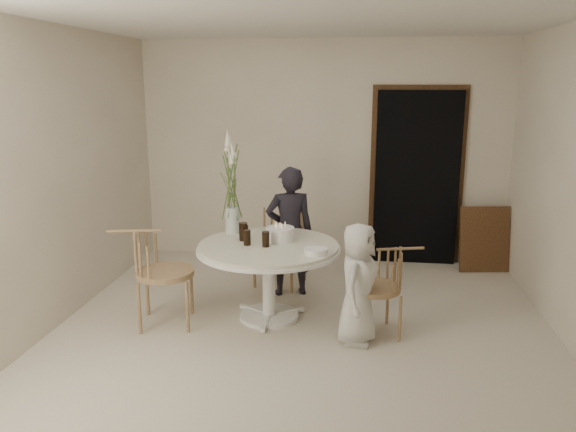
# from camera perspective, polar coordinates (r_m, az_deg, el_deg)

# --- Properties ---
(ground) EXTENTS (4.50, 4.50, 0.00)m
(ground) POSITION_cam_1_polar(r_m,az_deg,el_deg) (5.17, 1.52, -11.59)
(ground) COLOR beige
(ground) RESTS_ON ground
(room_shell) EXTENTS (4.50, 4.50, 4.50)m
(room_shell) POSITION_cam_1_polar(r_m,az_deg,el_deg) (4.72, 1.64, 6.51)
(room_shell) COLOR white
(room_shell) RESTS_ON ground
(doorway) EXTENTS (1.00, 0.10, 2.10)m
(doorway) POSITION_cam_1_polar(r_m,az_deg,el_deg) (6.98, 12.93, 3.72)
(doorway) COLOR black
(doorway) RESTS_ON ground
(door_trim) EXTENTS (1.12, 0.03, 2.22)m
(door_trim) POSITION_cam_1_polar(r_m,az_deg,el_deg) (7.01, 12.93, 4.26)
(door_trim) COLOR brown
(door_trim) RESTS_ON ground
(table) EXTENTS (1.33, 1.33, 0.73)m
(table) POSITION_cam_1_polar(r_m,az_deg,el_deg) (5.23, -1.98, -4.09)
(table) COLOR white
(table) RESTS_ON ground
(picture_frame) EXTENTS (0.60, 0.25, 0.77)m
(picture_frame) POSITION_cam_1_polar(r_m,az_deg,el_deg) (7.01, 19.34, -2.23)
(picture_frame) COLOR brown
(picture_frame) RESTS_ON ground
(chair_far) EXTENTS (0.60, 0.63, 0.93)m
(chair_far) POSITION_cam_1_polar(r_m,az_deg,el_deg) (6.23, -0.36, -1.27)
(chair_far) COLOR #A18557
(chair_far) RESTS_ON ground
(chair_right) EXTENTS (0.54, 0.51, 0.80)m
(chair_right) POSITION_cam_1_polar(r_m,az_deg,el_deg) (5.02, 10.04, -6.22)
(chair_right) COLOR #A18557
(chair_right) RESTS_ON ground
(chair_left) EXTENTS (0.61, 0.57, 0.92)m
(chair_left) POSITION_cam_1_polar(r_m,az_deg,el_deg) (5.25, -13.82, -4.65)
(chair_left) COLOR #A18557
(chair_left) RESTS_ON ground
(girl) EXTENTS (0.57, 0.45, 1.36)m
(girl) POSITION_cam_1_polar(r_m,az_deg,el_deg) (5.82, 0.16, -1.58)
(girl) COLOR black
(girl) RESTS_ON ground
(boy) EXTENTS (0.47, 0.59, 1.05)m
(boy) POSITION_cam_1_polar(r_m,az_deg,el_deg) (4.82, 7.14, -6.85)
(boy) COLOR silver
(boy) RESTS_ON ground
(birthday_cake) EXTENTS (0.27, 0.27, 0.18)m
(birthday_cake) POSITION_cam_1_polar(r_m,az_deg,el_deg) (5.29, -0.81, -1.85)
(birthday_cake) COLOR white
(birthday_cake) RESTS_ON table
(cola_tumbler_a) EXTENTS (0.09, 0.09, 0.14)m
(cola_tumbler_a) POSITION_cam_1_polar(r_m,az_deg,el_deg) (5.16, -4.17, -2.20)
(cola_tumbler_a) COLOR black
(cola_tumbler_a) RESTS_ON table
(cola_tumbler_b) EXTENTS (0.09, 0.09, 0.14)m
(cola_tumbler_b) POSITION_cam_1_polar(r_m,az_deg,el_deg) (5.10, -2.28, -2.37)
(cola_tumbler_b) COLOR black
(cola_tumbler_b) RESTS_ON table
(cola_tumbler_c) EXTENTS (0.10, 0.10, 0.17)m
(cola_tumbler_c) POSITION_cam_1_polar(r_m,az_deg,el_deg) (5.31, -4.57, -1.60)
(cola_tumbler_c) COLOR black
(cola_tumbler_c) RESTS_ON table
(cola_tumbler_d) EXTENTS (0.07, 0.07, 0.15)m
(cola_tumbler_d) POSITION_cam_1_polar(r_m,az_deg,el_deg) (5.31, -4.43, -1.73)
(cola_tumbler_d) COLOR black
(cola_tumbler_d) RESTS_ON table
(plate_stack) EXTENTS (0.25, 0.25, 0.05)m
(plate_stack) POSITION_cam_1_polar(r_m,az_deg,el_deg) (4.90, 2.85, -3.60)
(plate_stack) COLOR white
(plate_stack) RESTS_ON table
(flower_vase) EXTENTS (0.14, 0.14, 1.03)m
(flower_vase) POSITION_cam_1_polar(r_m,az_deg,el_deg) (5.51, -5.76, 2.89)
(flower_vase) COLOR silver
(flower_vase) RESTS_ON table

